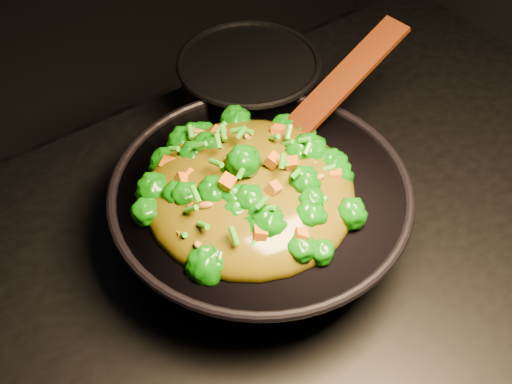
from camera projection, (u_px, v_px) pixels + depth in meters
wok at (260, 216)px, 0.88m from camera, size 0.51×0.51×0.11m
stir_fry at (249, 171)px, 0.80m from camera, size 0.35×0.35×0.09m
spatula at (333, 91)px, 0.90m from camera, size 0.27×0.07×0.11m
back_pot at (249, 91)px, 1.05m from camera, size 0.23×0.23×0.13m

